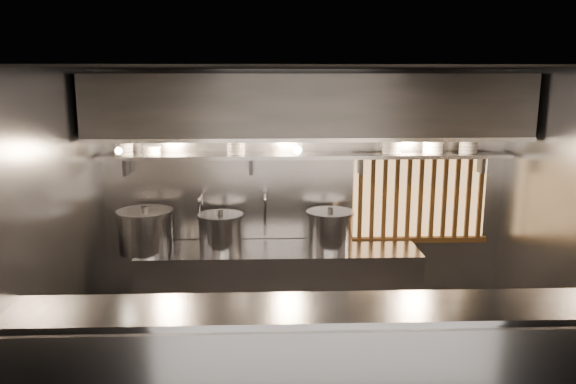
{
  "coord_description": "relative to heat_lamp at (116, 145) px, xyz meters",
  "views": [
    {
      "loc": [
        -0.42,
        -4.66,
        2.75
      ],
      "look_at": [
        -0.22,
        0.55,
        1.65
      ],
      "focal_mm": 35.0,
      "sensor_mm": 36.0,
      "label": 1
    }
  ],
  "objects": [
    {
      "name": "bowl_shelf",
      "position": [
        1.9,
        0.47,
        -0.19
      ],
      "size": [
        4.4,
        0.34,
        0.04
      ],
      "primitive_type": "cube",
      "color": "#A1A1A6",
      "rests_on": "wall_back"
    },
    {
      "name": "bowl_stack_4",
      "position": [
        3.27,
        0.47,
        -0.1
      ],
      "size": [
        0.23,
        0.23,
        0.13
      ],
      "color": "silver",
      "rests_on": "bowl_shelf"
    },
    {
      "name": "bowl_stack_2",
      "position": [
        1.14,
        0.47,
        -0.08
      ],
      "size": [
        0.2,
        0.2,
        0.17
      ],
      "color": "silver",
      "rests_on": "bowl_shelf"
    },
    {
      "name": "floor",
      "position": [
        1.9,
        -0.85,
        -2.07
      ],
      "size": [
        4.5,
        4.5,
        0.0
      ],
      "primitive_type": "plane",
      "color": "black",
      "rests_on": "ground"
    },
    {
      "name": "wall_right",
      "position": [
        4.15,
        -0.85,
        -0.67
      ],
      "size": [
        0.0,
        3.0,
        3.0
      ],
      "primitive_type": "plane",
      "rotation": [
        1.57,
        0.0,
        -1.57
      ],
      "color": "gray",
      "rests_on": "floor"
    },
    {
      "name": "faucet_left",
      "position": [
        0.75,
        0.52,
        -0.76
      ],
      "size": [
        0.04,
        0.3,
        0.5
      ],
      "color": "silver",
      "rests_on": "wall_back"
    },
    {
      "name": "bowl_stack_3",
      "position": [
        2.82,
        0.47,
        -0.1
      ],
      "size": [
        0.21,
        0.21,
        0.13
      ],
      "color": "silver",
      "rests_on": "bowl_shelf"
    },
    {
      "name": "wood_screen",
      "position": [
        3.2,
        0.6,
        -0.69
      ],
      "size": [
        1.56,
        0.09,
        1.04
      ],
      "color": "#FFC172",
      "rests_on": "wall_back"
    },
    {
      "name": "bowl_stack_5",
      "position": [
        3.66,
        0.47,
        -0.08
      ],
      "size": [
        0.21,
        0.21,
        0.17
      ],
      "color": "silver",
      "rests_on": "bowl_shelf"
    },
    {
      "name": "stock_pot_right",
      "position": [
        2.15,
        0.3,
        -0.96
      ],
      "size": [
        0.59,
        0.59,
        0.45
      ],
      "rotation": [
        0.0,
        0.0,
        -0.16
      ],
      "color": "#A1A1A6",
      "rests_on": "cooking_bench"
    },
    {
      "name": "ceiling",
      "position": [
        1.9,
        -0.85,
        0.73
      ],
      "size": [
        4.5,
        4.5,
        0.0
      ],
      "primitive_type": "plane",
      "rotation": [
        3.14,
        0.0,
        0.0
      ],
      "color": "black",
      "rests_on": "wall_back"
    },
    {
      "name": "bowl_stack_1",
      "position": [
        0.25,
        0.47,
        -0.12
      ],
      "size": [
        0.2,
        0.2,
        0.09
      ],
      "color": "silver",
      "rests_on": "bowl_shelf"
    },
    {
      "name": "stock_pot_mid",
      "position": [
        0.97,
        0.29,
        -0.97
      ],
      "size": [
        0.65,
        0.65,
        0.43
      ],
      "rotation": [
        0.0,
        0.0,
        0.43
      ],
      "color": "#A1A1A6",
      "rests_on": "cooking_bench"
    },
    {
      "name": "exhaust_hood",
      "position": [
        1.9,
        0.25,
        0.36
      ],
      "size": [
        4.4,
        0.81,
        0.65
      ],
      "color": "#2D2D30",
      "rests_on": "ceiling"
    },
    {
      "name": "cooking_bench",
      "position": [
        1.6,
        0.28,
        -1.62
      ],
      "size": [
        3.0,
        0.7,
        0.9
      ],
      "primitive_type": "cube",
      "color": "#A1A1A6",
      "rests_on": "floor"
    },
    {
      "name": "pendant_bulb",
      "position": [
        1.8,
        0.35,
        -0.11
      ],
      "size": [
        0.09,
        0.09,
        0.19
      ],
      "color": "#2D2D30",
      "rests_on": "exhaust_hood"
    },
    {
      "name": "faucet_right",
      "position": [
        1.45,
        0.52,
        -0.76
      ],
      "size": [
        0.04,
        0.3,
        0.5
      ],
      "color": "silver",
      "rests_on": "wall_back"
    },
    {
      "name": "heat_lamp",
      "position": [
        0.0,
        0.0,
        0.0
      ],
      "size": [
        0.25,
        0.35,
        0.2
      ],
      "color": "#A1A1A6",
      "rests_on": "exhaust_hood"
    },
    {
      "name": "stock_pot_left",
      "position": [
        0.19,
        0.24,
        -0.94
      ],
      "size": [
        0.73,
        0.73,
        0.49
      ],
      "rotation": [
        0.0,
        0.0,
        0.28
      ],
      "color": "#A1A1A6",
      "rests_on": "cooking_bench"
    },
    {
      "name": "serving_counter",
      "position": [
        1.9,
        -1.81,
        -1.5
      ],
      "size": [
        4.5,
        0.56,
        1.13
      ],
      "color": "#A1A1A6",
      "rests_on": "floor"
    },
    {
      "name": "wall_back",
      "position": [
        1.9,
        0.65,
        -0.67
      ],
      "size": [
        4.5,
        0.0,
        4.5
      ],
      "primitive_type": "plane",
      "rotation": [
        1.57,
        0.0,
        0.0
      ],
      "color": "gray",
      "rests_on": "floor"
    },
    {
      "name": "wall_left",
      "position": [
        -0.35,
        -0.85,
        -0.67
      ],
      "size": [
        0.0,
        3.0,
        3.0
      ],
      "primitive_type": "plane",
      "rotation": [
        1.57,
        0.0,
        1.57
      ],
      "color": "gray",
      "rests_on": "floor"
    },
    {
      "name": "bowl_stack_0",
      "position": [
        -0.05,
        0.47,
        -0.1
      ],
      "size": [
        0.21,
        0.21,
        0.13
      ],
      "color": "silver",
      "rests_on": "bowl_shelf"
    }
  ]
}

